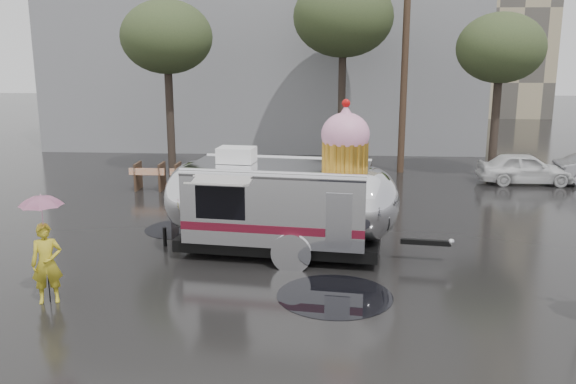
{
  "coord_description": "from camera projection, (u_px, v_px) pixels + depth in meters",
  "views": [
    {
      "loc": [
        -0.49,
        -11.48,
        5.01
      ],
      "look_at": [
        -1.5,
        3.15,
        1.59
      ],
      "focal_mm": 38.0,
      "sensor_mm": 36.0,
      "label": 1
    }
  ],
  "objects": [
    {
      "name": "utility_pole",
      "position": [
        405.0,
        60.0,
        24.64
      ],
      "size": [
        1.6,
        0.28,
        9.0
      ],
      "color": "#473323",
      "rests_on": "ground"
    },
    {
      "name": "grey_building",
      "position": [
        269.0,
        23.0,
        34.36
      ],
      "size": [
        22.0,
        12.0,
        13.0
      ],
      "primitive_type": "cube",
      "color": "slate",
      "rests_on": "ground"
    },
    {
      "name": "puddles",
      "position": [
        391.0,
        289.0,
        13.06
      ],
      "size": [
        13.35,
        8.89,
        0.01
      ],
      "color": "black",
      "rests_on": "ground"
    },
    {
      "name": "tree_left",
      "position": [
        167.0,
        38.0,
        24.11
      ],
      "size": [
        3.64,
        3.64,
        6.95
      ],
      "color": "#382D26",
      "rests_on": "ground"
    },
    {
      "name": "tree_mid",
      "position": [
        343.0,
        17.0,
        25.39
      ],
      "size": [
        4.2,
        4.2,
        8.03
      ],
      "color": "#382D26",
      "rests_on": "ground"
    },
    {
      "name": "person_left",
      "position": [
        47.0,
        263.0,
        12.25
      ],
      "size": [
        0.7,
        0.58,
        1.66
      ],
      "primitive_type": "imported",
      "rotation": [
        0.0,
        0.0,
        0.36
      ],
      "color": "gold",
      "rests_on": "ground"
    },
    {
      "name": "umbrella_pink",
      "position": [
        42.0,
        212.0,
        12.01
      ],
      "size": [
        1.05,
        1.05,
        2.27
      ],
      "color": "pink",
      "rests_on": "ground"
    },
    {
      "name": "tree_right",
      "position": [
        501.0,
        49.0,
        23.33
      ],
      "size": [
        3.36,
        3.36,
        6.42
      ],
      "color": "#382D26",
      "rests_on": "ground"
    },
    {
      "name": "airstream_trailer",
      "position": [
        284.0,
        200.0,
        15.09
      ],
      "size": [
        7.35,
        3.05,
        3.98
      ],
      "rotation": [
        0.0,
        0.0,
        -0.12
      ],
      "color": "silver",
      "rests_on": "ground"
    },
    {
      "name": "ground",
      "position": [
        351.0,
        305.0,
        12.26
      ],
      "size": [
        120.0,
        120.0,
        0.0
      ],
      "primitive_type": "plane",
      "color": "black",
      "rests_on": "ground"
    },
    {
      "name": "barricade_row",
      "position": [
        190.0,
        176.0,
        22.19
      ],
      "size": [
        4.3,
        0.8,
        1.0
      ],
      "color": "#473323",
      "rests_on": "ground"
    }
  ]
}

